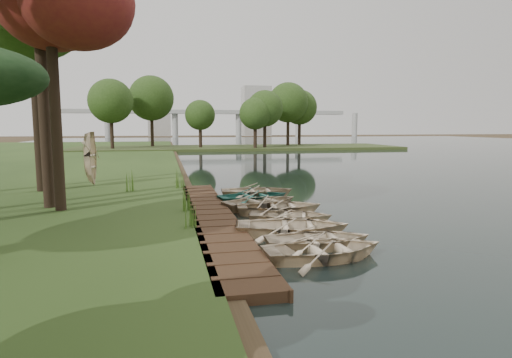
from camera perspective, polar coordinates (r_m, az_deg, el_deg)
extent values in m
plane|color=#3D2F1D|center=(16.76, -0.42, -5.45)|extent=(300.00, 300.00, 0.00)
cube|color=black|center=(49.19, 30.63, 1.89)|extent=(130.00, 200.00, 0.05)
cube|color=#382416|center=(16.49, -5.89, -5.16)|extent=(1.60, 16.00, 0.30)
cube|color=#34411C|center=(67.07, -2.34, 4.17)|extent=(50.00, 14.00, 0.45)
cylinder|color=black|center=(67.12, -22.50, 5.88)|extent=(0.50, 0.50, 4.80)
sphere|color=#2A4417|center=(67.17, -22.65, 8.95)|extent=(5.60, 5.60, 5.60)
cylinder|color=black|center=(66.25, -16.79, 6.11)|extent=(0.50, 0.50, 4.80)
sphere|color=#2A4417|center=(66.30, -16.90, 9.22)|extent=(5.60, 5.60, 5.60)
cylinder|color=black|center=(66.04, -10.98, 6.28)|extent=(0.50, 0.50, 4.80)
sphere|color=#2A4417|center=(66.10, -11.06, 9.40)|extent=(5.60, 5.60, 5.60)
cylinder|color=black|center=(66.51, -5.20, 6.38)|extent=(0.50, 0.50, 4.80)
sphere|color=#2A4417|center=(66.56, -5.23, 9.48)|extent=(5.60, 5.60, 5.60)
cylinder|color=black|center=(67.63, 0.45, 6.42)|extent=(0.50, 0.50, 4.80)
sphere|color=#2A4417|center=(67.68, 0.46, 9.47)|extent=(5.60, 5.60, 5.60)
cylinder|color=black|center=(69.38, 5.87, 6.40)|extent=(0.50, 0.50, 4.80)
sphere|color=#2A4417|center=(69.43, 5.91, 9.37)|extent=(5.60, 5.60, 5.60)
cylinder|color=black|center=(71.71, 10.98, 6.33)|extent=(0.50, 0.50, 4.80)
sphere|color=#2A4417|center=(71.76, 11.05, 9.21)|extent=(5.60, 5.60, 5.60)
cube|color=#A5A5A0|center=(136.74, -6.53, 8.87)|extent=(90.00, 4.00, 1.20)
cylinder|color=#A5A5A0|center=(137.05, -19.19, 6.85)|extent=(1.80, 1.80, 8.00)
cylinder|color=#A5A5A0|center=(136.07, -10.74, 7.12)|extent=(1.80, 1.80, 8.00)
cylinder|color=#A5A5A0|center=(138.01, -2.34, 7.23)|extent=(1.80, 1.80, 8.00)
cylinder|color=#A5A5A0|center=(142.75, 5.66, 7.20)|extent=(1.80, 1.80, 8.00)
cylinder|color=#A5A5A0|center=(150.03, 13.01, 7.05)|extent=(1.80, 1.80, 8.00)
cube|color=#A5A5A0|center=(159.63, 0.00, 9.02)|extent=(10.00, 8.00, 18.00)
cube|color=#A5A5A0|center=(161.05, -12.77, 7.76)|extent=(8.00, 8.00, 12.00)
imported|color=beige|center=(11.86, 9.10, -8.84)|extent=(3.52, 2.61, 0.70)
imported|color=beige|center=(12.90, 8.35, -7.61)|extent=(3.29, 2.41, 0.66)
imported|color=beige|center=(14.17, 4.90, -6.00)|extent=(4.19, 3.36, 0.77)
imported|color=beige|center=(16.10, 4.60, -4.64)|extent=(3.65, 3.10, 0.64)
imported|color=beige|center=(17.61, 3.11, -3.46)|extent=(3.73, 2.81, 0.73)
imported|color=beige|center=(18.76, 0.77, -2.81)|extent=(4.14, 3.52, 0.73)
imported|color=#2F8474|center=(20.21, -0.28, -2.12)|extent=(3.79, 3.00, 0.71)
imported|color=beige|center=(21.69, 0.15, -1.43)|extent=(3.85, 2.90, 0.75)
imported|color=beige|center=(25.73, -20.90, -0.13)|extent=(3.20, 2.42, 0.63)
cylinder|color=black|center=(18.54, -25.23, 9.26)|extent=(0.41, 0.41, 8.51)
cylinder|color=black|center=(19.44, -26.55, 10.31)|extent=(0.43, 0.43, 9.36)
cylinder|color=black|center=(24.53, -27.28, 9.12)|extent=(0.42, 0.42, 9.08)
ellipsoid|color=#2A4417|center=(25.16, -27.90, 19.49)|extent=(4.96, 4.96, 4.21)
cone|color=#3F661E|center=(14.37, -9.05, -4.62)|extent=(0.60, 0.60, 0.89)
cone|color=#3F661E|center=(17.03, -9.55, -2.51)|extent=(0.60, 0.60, 1.06)
cone|color=#3F661E|center=(22.80, -16.56, -0.28)|extent=(0.60, 0.60, 1.06)
cone|color=#3F661E|center=(23.51, -10.26, 0.00)|extent=(0.60, 0.60, 0.97)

